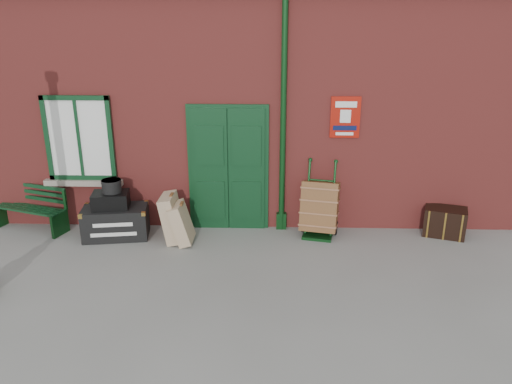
{
  "coord_description": "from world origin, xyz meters",
  "views": [
    {
      "loc": [
        0.46,
        -6.94,
        3.69
      ],
      "look_at": [
        0.22,
        0.6,
        1.0
      ],
      "focal_mm": 35.0,
      "sensor_mm": 36.0,
      "label": 1
    }
  ],
  "objects_px": {
    "dark_trunk": "(445,222)",
    "porter_trolley": "(320,207)",
    "houdini_trunk": "(116,222)",
    "bench": "(32,207)"
  },
  "relations": [
    {
      "from": "houdini_trunk",
      "to": "porter_trolley",
      "type": "xyz_separation_m",
      "value": [
        3.56,
        0.24,
        0.23
      ]
    },
    {
      "from": "houdini_trunk",
      "to": "dark_trunk",
      "type": "distance_m",
      "value": 5.77
    },
    {
      "from": "porter_trolley",
      "to": "dark_trunk",
      "type": "distance_m",
      "value": 2.22
    },
    {
      "from": "bench",
      "to": "porter_trolley",
      "type": "relative_size",
      "value": 1.08
    },
    {
      "from": "bench",
      "to": "houdini_trunk",
      "type": "distance_m",
      "value": 1.65
    },
    {
      "from": "dark_trunk",
      "to": "porter_trolley",
      "type": "bearing_deg",
      "value": -161.08
    },
    {
      "from": "houdini_trunk",
      "to": "dark_trunk",
      "type": "xyz_separation_m",
      "value": [
        5.76,
        0.26,
        -0.02
      ]
    },
    {
      "from": "houdini_trunk",
      "to": "porter_trolley",
      "type": "distance_m",
      "value": 3.57
    },
    {
      "from": "bench",
      "to": "houdini_trunk",
      "type": "relative_size",
      "value": 1.29
    },
    {
      "from": "bench",
      "to": "porter_trolley",
      "type": "xyz_separation_m",
      "value": [
        5.16,
        -0.09,
        0.08
      ]
    }
  ]
}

